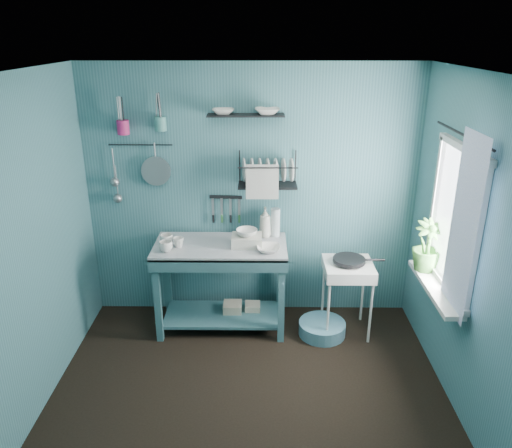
{
  "coord_description": "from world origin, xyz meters",
  "views": [
    {
      "loc": [
        0.09,
        -3.13,
        2.74
      ],
      "look_at": [
        0.05,
        0.85,
        1.2
      ],
      "focal_mm": 35.0,
      "sensor_mm": 36.0,
      "label": 1
    }
  ],
  "objects_px": {
    "mug_left": "(166,246)",
    "utensil_cup_magenta": "(123,127)",
    "colander": "(156,171)",
    "work_counter": "(221,286)",
    "water_bottle": "(275,222)",
    "frying_pan": "(349,260)",
    "storage_tin_small": "(253,312)",
    "mug_right": "(167,240)",
    "utensil_cup_teal": "(160,124)",
    "hotplate_stand": "(346,298)",
    "potted_plant": "(427,246)",
    "storage_tin_large": "(233,313)",
    "soap_bottle": "(265,222)",
    "wash_tub": "(247,241)",
    "floor_basin": "(322,328)",
    "dish_rack": "(268,170)",
    "mug_mid": "(179,242)"
  },
  "relations": [
    {
      "from": "water_bottle",
      "to": "utensil_cup_magenta",
      "type": "xyz_separation_m",
      "value": [
        -1.4,
        0.06,
        0.9
      ]
    },
    {
      "from": "soap_bottle",
      "to": "storage_tin_large",
      "type": "xyz_separation_m",
      "value": [
        -0.32,
        -0.15,
        -0.92
      ]
    },
    {
      "from": "dish_rack",
      "to": "mug_mid",
      "type": "bearing_deg",
      "value": -169.01
    },
    {
      "from": "dish_rack",
      "to": "storage_tin_small",
      "type": "distance_m",
      "value": 1.45
    },
    {
      "from": "mug_mid",
      "to": "water_bottle",
      "type": "xyz_separation_m",
      "value": [
        0.9,
        0.28,
        0.09
      ]
    },
    {
      "from": "utensil_cup_magenta",
      "to": "potted_plant",
      "type": "height_order",
      "value": "utensil_cup_magenta"
    },
    {
      "from": "mug_mid",
      "to": "soap_bottle",
      "type": "bearing_deg",
      "value": 18.0
    },
    {
      "from": "mug_left",
      "to": "floor_basin",
      "type": "xyz_separation_m",
      "value": [
        1.45,
        0.01,
        -0.86
      ]
    },
    {
      "from": "water_bottle",
      "to": "dish_rack",
      "type": "bearing_deg",
      "value": 176.09
    },
    {
      "from": "storage_tin_large",
      "to": "storage_tin_small",
      "type": "xyz_separation_m",
      "value": [
        0.2,
        0.03,
        -0.01
      ]
    },
    {
      "from": "utensil_cup_magenta",
      "to": "mug_left",
      "type": "bearing_deg",
      "value": -47.13
    },
    {
      "from": "soap_bottle",
      "to": "potted_plant",
      "type": "distance_m",
      "value": 1.49
    },
    {
      "from": "mug_left",
      "to": "colander",
      "type": "xyz_separation_m",
      "value": [
        -0.14,
        0.47,
        0.58
      ]
    },
    {
      "from": "frying_pan",
      "to": "storage_tin_large",
      "type": "height_order",
      "value": "frying_pan"
    },
    {
      "from": "colander",
      "to": "floor_basin",
      "type": "xyz_separation_m",
      "value": [
        1.59,
        -0.46,
        -1.44
      ]
    },
    {
      "from": "mug_right",
      "to": "soap_bottle",
      "type": "distance_m",
      "value": 0.95
    },
    {
      "from": "water_bottle",
      "to": "frying_pan",
      "type": "height_order",
      "value": "water_bottle"
    },
    {
      "from": "mug_right",
      "to": "wash_tub",
      "type": "xyz_separation_m",
      "value": [
        0.75,
        -0.02,
        0.0
      ]
    },
    {
      "from": "mug_mid",
      "to": "floor_basin",
      "type": "relative_size",
      "value": 0.22
    },
    {
      "from": "dish_rack",
      "to": "work_counter",
      "type": "bearing_deg",
      "value": -161.11
    },
    {
      "from": "mug_left",
      "to": "storage_tin_small",
      "type": "xyz_separation_m",
      "value": [
        0.78,
        0.24,
        -0.83
      ]
    },
    {
      "from": "mug_mid",
      "to": "storage_tin_small",
      "type": "relative_size",
      "value": 0.5
    },
    {
      "from": "frying_pan",
      "to": "potted_plant",
      "type": "relative_size",
      "value": 0.67
    },
    {
      "from": "mug_left",
      "to": "utensil_cup_magenta",
      "type": "xyz_separation_m",
      "value": [
        -0.4,
        0.44,
        1.0
      ]
    },
    {
      "from": "wash_tub",
      "to": "utensil_cup_teal",
      "type": "height_order",
      "value": "utensil_cup_teal"
    },
    {
      "from": "utensil_cup_magenta",
      "to": "colander",
      "type": "bearing_deg",
      "value": 6.44
    },
    {
      "from": "mug_right",
      "to": "hotplate_stand",
      "type": "xyz_separation_m",
      "value": [
        1.7,
        -0.08,
        -0.57
      ]
    },
    {
      "from": "colander",
      "to": "storage_tin_large",
      "type": "bearing_deg",
      "value": -19.57
    },
    {
      "from": "mug_mid",
      "to": "colander",
      "type": "bearing_deg",
      "value": 123.14
    },
    {
      "from": "potted_plant",
      "to": "storage_tin_small",
      "type": "height_order",
      "value": "potted_plant"
    },
    {
      "from": "frying_pan",
      "to": "colander",
      "type": "bearing_deg",
      "value": 168.1
    },
    {
      "from": "work_counter",
      "to": "mug_mid",
      "type": "distance_m",
      "value": 0.62
    },
    {
      "from": "wash_tub",
      "to": "utensil_cup_magenta",
      "type": "xyz_separation_m",
      "value": [
        -1.13,
        0.3,
        0.99
      ]
    },
    {
      "from": "colander",
      "to": "work_counter",
      "type": "bearing_deg",
      "value": -26.28
    },
    {
      "from": "frying_pan",
      "to": "floor_basin",
      "type": "relative_size",
      "value": 0.67
    },
    {
      "from": "potted_plant",
      "to": "floor_basin",
      "type": "relative_size",
      "value": 0.99
    },
    {
      "from": "work_counter",
      "to": "storage_tin_small",
      "type": "xyz_separation_m",
      "value": [
        0.3,
        0.08,
        -0.34
      ]
    },
    {
      "from": "mug_left",
      "to": "hotplate_stand",
      "type": "height_order",
      "value": "mug_left"
    },
    {
      "from": "mug_mid",
      "to": "dish_rack",
      "type": "bearing_deg",
      "value": 19.17
    },
    {
      "from": "wash_tub",
      "to": "potted_plant",
      "type": "height_order",
      "value": "potted_plant"
    },
    {
      "from": "water_bottle",
      "to": "colander",
      "type": "relative_size",
      "value": 1.0
    },
    {
      "from": "mug_left",
      "to": "colander",
      "type": "distance_m",
      "value": 0.75
    },
    {
      "from": "hotplate_stand",
      "to": "potted_plant",
      "type": "xyz_separation_m",
      "value": [
        0.59,
        -0.33,
        0.69
      ]
    },
    {
      "from": "mug_left",
      "to": "mug_right",
      "type": "relative_size",
      "value": 1.0
    },
    {
      "from": "soap_bottle",
      "to": "utensil_cup_teal",
      "type": "distance_m",
      "value": 1.34
    },
    {
      "from": "mug_left",
      "to": "frying_pan",
      "type": "distance_m",
      "value": 1.69
    },
    {
      "from": "utensil_cup_teal",
      "to": "hotplate_stand",
      "type": "bearing_deg",
      "value": -11.47
    },
    {
      "from": "mug_mid",
      "to": "utensil_cup_teal",
      "type": "distance_m",
      "value": 1.1
    },
    {
      "from": "frying_pan",
      "to": "floor_basin",
      "type": "xyz_separation_m",
      "value": [
        -0.23,
        -0.07,
        -0.7
      ]
    },
    {
      "from": "frying_pan",
      "to": "storage_tin_large",
      "type": "relative_size",
      "value": 1.36
    }
  ]
}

